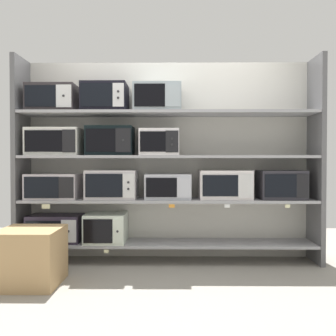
{
  "coord_description": "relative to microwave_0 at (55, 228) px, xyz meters",
  "views": [
    {
      "loc": [
        0.04,
        -4.0,
        1.1
      ],
      "look_at": [
        0.0,
        0.0,
        1.03
      ],
      "focal_mm": 39.22,
      "sensor_mm": 36.0,
      "label": 1
    }
  ],
  "objects": [
    {
      "name": "ground",
      "position": [
        1.24,
        -1.0,
        -0.37
      ],
      "size": [
        7.17,
        6.0,
        0.02
      ],
      "primitive_type": "cube",
      "color": "gray"
    },
    {
      "name": "back_panel",
      "position": [
        1.24,
        0.24,
        0.75
      ],
      "size": [
        3.37,
        0.04,
        2.23
      ],
      "primitive_type": "cube",
      "color": "beige",
      "rests_on": "ground"
    },
    {
      "name": "upright_left",
      "position": [
        -0.37,
        0.0,
        0.75
      ],
      "size": [
        0.05,
        0.43,
        2.23
      ],
      "primitive_type": "cube",
      "color": "#5B5B5E",
      "rests_on": "ground"
    },
    {
      "name": "upright_right",
      "position": [
        2.85,
        0.0,
        0.75
      ],
      "size": [
        0.05,
        0.43,
        2.23
      ],
      "primitive_type": "cube",
      "color": "#5B5B5E",
      "rests_on": "ground"
    },
    {
      "name": "shelf_0",
      "position": [
        1.24,
        0.0,
        -0.16
      ],
      "size": [
        3.17,
        0.43,
        0.03
      ],
      "primitive_type": "cube",
      "color": "#99999E",
      "rests_on": "ground"
    },
    {
      "name": "microwave_0",
      "position": [
        0.0,
        0.0,
        0.0
      ],
      "size": [
        0.57,
        0.36,
        0.3
      ],
      "color": "#302838",
      "rests_on": "shelf_0"
    },
    {
      "name": "microwave_1",
      "position": [
        0.56,
        -0.0,
        0.01
      ],
      "size": [
        0.44,
        0.43,
        0.31
      ],
      "color": "silver",
      "rests_on": "shelf_0"
    },
    {
      "name": "price_tag_0",
      "position": [
        -0.01,
        -0.22,
        -0.2
      ],
      "size": [
        0.09,
        0.0,
        0.03
      ],
      "primitive_type": "cube",
      "color": "beige"
    },
    {
      "name": "price_tag_1",
      "position": [
        0.6,
        -0.22,
        -0.2
      ],
      "size": [
        0.05,
        0.0,
        0.03
      ],
      "primitive_type": "cube",
      "color": "beige"
    },
    {
      "name": "shelf_1",
      "position": [
        1.24,
        0.0,
        0.31
      ],
      "size": [
        3.17,
        0.43,
        0.03
      ],
      "primitive_type": "cube",
      "color": "#99999E"
    },
    {
      "name": "microwave_2",
      "position": [
        -0.01,
        -0.0,
        0.46
      ],
      "size": [
        0.55,
        0.4,
        0.27
      ],
      "color": "#BBB3BA",
      "rests_on": "shelf_1"
    },
    {
      "name": "microwave_3",
      "position": [
        0.63,
        -0.0,
        0.48
      ],
      "size": [
        0.54,
        0.4,
        0.31
      ],
      "color": "#B8B3B8",
      "rests_on": "shelf_1"
    },
    {
      "name": "microwave_4",
      "position": [
        1.24,
        -0.0,
        0.46
      ],
      "size": [
        0.5,
        0.34,
        0.27
      ],
      "color": "#B6B9C3",
      "rests_on": "shelf_1"
    },
    {
      "name": "microwave_5",
      "position": [
        1.86,
        0.0,
        0.48
      ],
      "size": [
        0.56,
        0.37,
        0.31
      ],
      "color": "silver",
      "rests_on": "shelf_1"
    },
    {
      "name": "microwave_6",
      "position": [
        2.47,
        -0.0,
        0.48
      ],
      "size": [
        0.48,
        0.37,
        0.31
      ],
      "color": "#2B2930",
      "rests_on": "shelf_1"
    },
    {
      "name": "price_tag_2",
      "position": [
        -0.03,
        -0.22,
        0.27
      ],
      "size": [
        0.09,
        0.0,
        0.05
      ],
      "primitive_type": "cube",
      "color": "beige"
    },
    {
      "name": "price_tag_3",
      "position": [
        1.28,
        -0.22,
        0.27
      ],
      "size": [
        0.06,
        0.0,
        0.03
      ],
      "primitive_type": "cube",
      "color": "orange"
    },
    {
      "name": "price_tag_4",
      "position": [
        1.85,
        -0.22,
        0.27
      ],
      "size": [
        0.05,
        0.0,
        0.03
      ],
      "primitive_type": "cube",
      "color": "white"
    },
    {
      "name": "price_tag_5",
      "position": [
        2.48,
        -0.22,
        0.27
      ],
      "size": [
        0.05,
        0.0,
        0.04
      ],
      "primitive_type": "cube",
      "color": "beige"
    },
    {
      "name": "shelf_2",
      "position": [
        1.24,
        0.0,
        0.78
      ],
      "size": [
        3.17,
        0.43,
        0.03
      ],
      "primitive_type": "cube",
      "color": "#99999E"
    },
    {
      "name": "microwave_7",
      "position": [
        -0.0,
        -0.0,
        0.95
      ],
      "size": [
        0.57,
        0.36,
        0.3
      ],
      "color": "silver",
      "rests_on": "shelf_2"
    },
    {
      "name": "microwave_8",
      "position": [
        0.61,
        -0.0,
        0.96
      ],
      "size": [
        0.5,
        0.35,
        0.32
      ],
      "color": "black",
      "rests_on": "shelf_2"
    },
    {
      "name": "microwave_9",
      "position": [
        1.15,
        -0.0,
        0.94
      ],
      "size": [
        0.42,
        0.43,
        0.28
      ],
      "color": "silver",
      "rests_on": "shelf_2"
    },
    {
      "name": "shelf_3",
      "position": [
        1.24,
        0.0,
        1.26
      ],
      "size": [
        3.17,
        0.43,
        0.03
      ],
      "primitive_type": "cube",
      "color": "#99999E"
    },
    {
      "name": "microwave_10",
      "position": [
        -0.02,
        -0.0,
        1.42
      ],
      "size": [
        0.52,
        0.34,
        0.3
      ],
      "color": "#2E292C",
      "rests_on": "shelf_3"
    },
    {
      "name": "microwave_11",
      "position": [
        0.55,
        -0.0,
        1.43
      ],
      "size": [
        0.48,
        0.41,
        0.3
      ],
      "color": "black",
      "rests_on": "shelf_3"
    },
    {
      "name": "microwave_12",
      "position": [
        1.13,
        -0.0,
        1.42
      ],
      "size": [
        0.51,
        0.41,
        0.3
      ],
      "color": "#97A4AB",
      "rests_on": "shelf_3"
    },
    {
      "name": "shipping_carton",
      "position": [
        0.02,
        -0.76,
        -0.11
      ],
      "size": [
        0.53,
        0.53,
        0.5
      ],
      "primitive_type": "cube",
      "color": "tan",
      "rests_on": "ground"
    }
  ]
}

